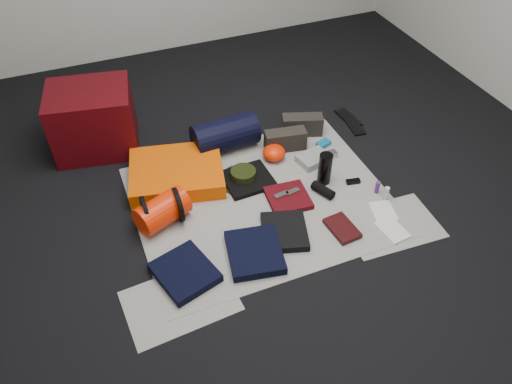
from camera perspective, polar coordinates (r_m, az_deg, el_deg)
name	(u,v)px	position (r m, az deg, el deg)	size (l,w,h in m)	color
floor	(262,202)	(3.23, 0.67, -1.10)	(4.50, 4.50, 0.02)	black
newspaper_mat	(262,200)	(3.23, 0.67, -0.93)	(1.60, 1.30, 0.01)	#B2ADA4
newspaper_sheet_front_left	(180,301)	(2.76, -8.65, -12.20)	(0.58, 0.40, 0.00)	#B2ADA4
newspaper_sheet_front_right	(390,225)	(3.18, 15.11, -3.67)	(0.58, 0.40, 0.00)	#B2ADA4
red_cabinet	(93,120)	(3.70, -18.10, 7.86)	(0.56, 0.46, 0.46)	#47050A
sleeping_pad	(177,173)	(3.38, -9.06, 2.18)	(0.61, 0.50, 0.11)	#F35702
stuff_sack	(162,211)	(3.07, -10.65, -2.12)	(0.19, 0.19, 0.32)	#F42604
sack_strap_left	(146,214)	(3.06, -12.49, -2.42)	(0.22, 0.22, 0.03)	black
sack_strap_right	(178,205)	(3.07, -8.89, -1.44)	(0.22, 0.22, 0.03)	black
navy_duffel	(225,134)	(3.57, -3.55, 6.58)	(0.24, 0.24, 0.46)	black
boonie_brim	(243,180)	(3.36, -1.45, 1.42)	(0.33, 0.33, 0.01)	black
boonie_crown	(243,175)	(3.33, -1.46, 1.96)	(0.17, 0.17, 0.07)	black
hiking_boot_left	(285,140)	(3.59, 3.37, 5.96)	(0.29, 0.11, 0.15)	#2B2721
hiking_boot_right	(302,125)	(3.75, 5.31, 7.65)	(0.30, 0.11, 0.15)	#2B2721
flip_flop_left	(348,118)	(4.00, 10.48, 8.35)	(0.10, 0.26, 0.01)	black
flip_flop_right	(354,126)	(3.92, 11.15, 7.46)	(0.09, 0.24, 0.01)	black
trousers_navy_a	(185,272)	(2.83, -8.12, -9.07)	(0.29, 0.33, 0.05)	black
trousers_navy_b	(255,252)	(2.89, -0.15, -6.90)	(0.30, 0.35, 0.05)	black
trousers_charcoal	(284,231)	(3.00, 3.27, -4.52)	(0.26, 0.30, 0.05)	black
black_tshirt	(248,179)	(3.34, -0.94, 1.44)	(0.31, 0.29, 0.03)	black
red_shirt	(288,198)	(3.22, 3.69, -0.68)	(0.26, 0.26, 0.03)	#49080D
orange_stuff_sack	(274,153)	(3.51, 2.06, 4.51)	(0.16, 0.16, 0.10)	#F42604
first_aid_pouch	(313,159)	(3.52, 6.56, 3.81)	(0.21, 0.16, 0.05)	gray
water_bottle	(325,169)	(3.31, 7.88, 2.68)	(0.09, 0.09, 0.22)	black
speaker	(323,190)	(3.27, 7.66, 0.22)	(0.06, 0.06, 0.16)	black
compact_camera	(330,155)	(3.58, 8.45, 4.25)	(0.10, 0.06, 0.04)	#9FA0A4
cyan_case	(324,144)	(3.68, 7.73, 5.50)	(0.10, 0.06, 0.03)	#0F6592
toiletry_purple	(377,187)	(3.34, 13.70, 0.54)	(0.03, 0.03, 0.09)	#522473
toiletry_clear	(386,193)	(3.30, 14.65, -0.16)	(0.03, 0.03, 0.10)	#B6BBB7
paperback_book	(342,228)	(3.07, 9.81, -4.10)	(0.14, 0.22, 0.03)	black
map_booklet	(392,230)	(3.14, 15.30, -4.18)	(0.13, 0.20, 0.01)	silver
map_printout	(383,211)	(3.25, 14.33, -2.14)	(0.14, 0.18, 0.01)	silver
sunglasses	(353,181)	(3.40, 11.03, 1.19)	(0.09, 0.04, 0.02)	black
key_cluster	(186,294)	(2.77, -7.98, -11.44)	(0.08, 0.08, 0.01)	#9FA0A4
tape_roll	(249,172)	(3.35, -0.81, 2.27)	(0.05, 0.05, 0.04)	beige
energy_bar_a	(281,195)	(3.20, 2.91, -0.32)	(0.10, 0.04, 0.01)	#9FA0A4
energy_bar_b	(293,192)	(3.23, 4.21, 0.05)	(0.10, 0.04, 0.01)	#9FA0A4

